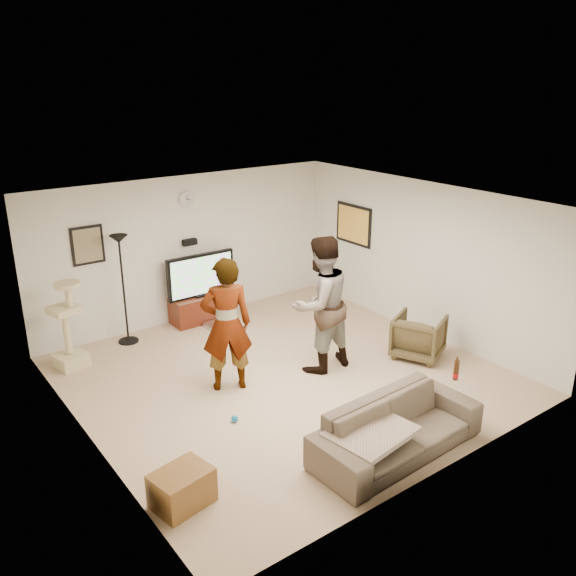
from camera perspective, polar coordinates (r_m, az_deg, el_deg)
floor at (r=8.63m, az=-0.41°, el=-8.42°), size 5.50×5.50×0.02m
ceiling at (r=7.76m, az=-0.45°, el=8.19°), size 5.50×5.50×0.02m
wall_back at (r=10.35m, az=-9.46°, el=3.71°), size 5.50×0.04×2.50m
wall_front at (r=6.29m, az=14.65°, el=-7.56°), size 5.50×0.04×2.50m
wall_left at (r=6.98m, az=-19.05°, el=-5.21°), size 0.04×5.50×2.50m
wall_right at (r=9.90m, az=12.55°, el=2.76°), size 0.04×5.50×2.50m
wall_clock at (r=10.13m, az=-9.65°, el=8.30°), size 0.26×0.04×0.26m
wall_speaker at (r=10.27m, az=-9.35°, el=4.33°), size 0.25×0.10×0.10m
picture_back at (r=9.62m, az=-18.53°, el=3.88°), size 0.42×0.03×0.52m
picture_right at (r=10.89m, az=6.25°, el=6.03°), size 0.03×0.78×0.62m
tv_stand at (r=10.51m, az=-8.13°, el=-1.85°), size 1.10×0.45×0.46m
console_box at (r=10.28m, az=-6.77°, el=-3.46°), size 0.40×0.30×0.07m
tv at (r=10.30m, az=-8.29°, el=1.24°), size 1.24×0.08×0.74m
tv_screen at (r=10.27m, az=-8.17°, el=1.17°), size 1.14×0.01×0.65m
floor_lamp at (r=9.67m, az=-15.37°, el=-0.21°), size 0.32×0.32×1.76m
cat_tree at (r=9.20m, az=-20.38°, el=-3.32°), size 0.50×0.50×1.31m
person_left at (r=7.98m, az=-5.87°, el=-3.49°), size 0.80×0.68×1.86m
person_right at (r=8.46m, az=3.10°, el=-1.57°), size 0.99×0.78×1.98m
sofa at (r=7.02m, az=10.36°, el=-12.99°), size 2.12×0.90×0.61m
throw_blanket at (r=6.71m, az=7.89°, el=-13.47°), size 0.99×0.82×0.06m
beer_bottle at (r=7.47m, az=15.72°, el=-7.53°), size 0.06×0.06×0.25m
armchair at (r=9.27m, az=12.32°, el=-4.53°), size 0.94×0.93×0.65m
side_table at (r=6.35m, az=-10.06°, el=-18.24°), size 0.64×0.52×0.38m
toy_ball at (r=7.60m, az=-5.10°, el=-12.29°), size 0.09×0.09×0.09m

